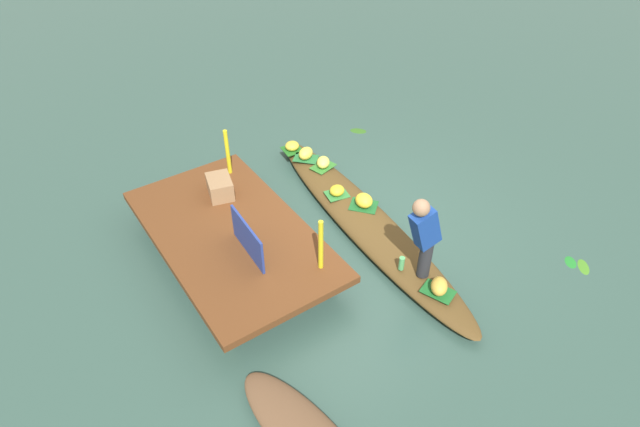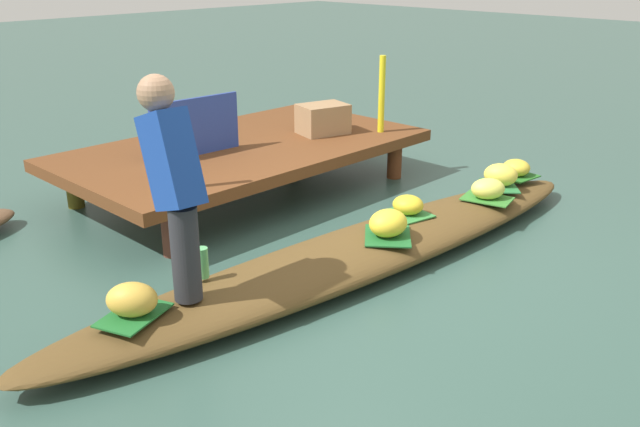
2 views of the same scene
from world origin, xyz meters
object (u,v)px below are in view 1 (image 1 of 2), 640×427
object	(u,v)px
vendor_boat	(364,221)
market_banner	(248,239)
banana_bunch_5	(439,286)
produce_crate	(220,187)
water_bottle	(402,263)
banana_bunch_0	(337,190)
banana_bunch_3	(292,146)
banana_bunch_2	(306,153)
banana_bunch_4	(323,162)
banana_bunch_1	(364,200)
vendor_person	(425,234)

from	to	relation	value
vendor_boat	market_banner	size ratio (longest dim) A/B	5.73
vendor_boat	banana_bunch_5	bearing A→B (deg)	179.36
produce_crate	water_bottle	bearing A→B (deg)	-151.33
banana_bunch_0	banana_bunch_3	xyz separation A→B (m)	(1.41, -0.10, 0.00)
banana_bunch_2	banana_bunch_4	xyz separation A→B (m)	(-0.35, -0.10, -0.01)
banana_bunch_1	banana_bunch_2	world-z (taller)	same
banana_bunch_0	banana_bunch_5	world-z (taller)	banana_bunch_5
water_bottle	banana_bunch_2	bearing A→B (deg)	-7.77
market_banner	produce_crate	size ratio (longest dim) A/B	1.91
vendor_boat	banana_bunch_4	size ratio (longest dim) A/B	17.98
banana_bunch_4	produce_crate	world-z (taller)	produce_crate
water_bottle	vendor_boat	bearing A→B (deg)	-14.14
banana_bunch_4	banana_bunch_5	size ratio (longest dim) A/B	0.97
banana_bunch_4	vendor_boat	bearing A→B (deg)	171.44
vendor_boat	produce_crate	bearing A→B (deg)	55.83
banana_bunch_1	market_banner	size ratio (longest dim) A/B	0.33
banana_bunch_4	banana_bunch_5	xyz separation A→B (m)	(-2.97, 0.36, 0.01)
banana_bunch_0	produce_crate	world-z (taller)	produce_crate
vendor_person	vendor_boat	bearing A→B (deg)	-8.22
market_banner	banana_bunch_3	bearing A→B (deg)	-39.94
banana_bunch_2	market_banner	size ratio (longest dim) A/B	0.33
produce_crate	banana_bunch_3	bearing A→B (deg)	-65.87
banana_bunch_3	vendor_person	bearing A→B (deg)	175.79
banana_bunch_1	banana_bunch_2	distance (m)	1.51
banana_bunch_5	vendor_person	distance (m)	0.69
banana_bunch_3	banana_bunch_0	bearing A→B (deg)	175.92
banana_bunch_1	banana_bunch_3	distance (m)	1.85
vendor_person	water_bottle	size ratio (longest dim) A/B	6.50
banana_bunch_3	banana_bunch_5	size ratio (longest dim) A/B	0.86
banana_bunch_1	produce_crate	distance (m)	2.05
banana_bunch_5	produce_crate	distance (m)	3.27
banana_bunch_0	banana_bunch_1	bearing A→B (deg)	-159.54
vendor_boat	banana_bunch_0	world-z (taller)	banana_bunch_0
banana_bunch_3	banana_bunch_5	world-z (taller)	banana_bunch_5
produce_crate	banana_bunch_4	bearing A→B (deg)	-88.89
banana_bunch_0	produce_crate	size ratio (longest dim) A/B	0.53
vendor_boat	vendor_person	size ratio (longest dim) A/B	3.88
banana_bunch_4	water_bottle	distance (m)	2.47
vendor_person	market_banner	bearing A→B (deg)	50.97
banana_bunch_5	produce_crate	xyz separation A→B (m)	(2.94, 1.42, 0.27)
banana_bunch_1	market_banner	xyz separation A→B (m)	(-0.16, 1.94, 0.37)
vendor_person	banana_bunch_4	bearing A→B (deg)	-8.39
banana_bunch_4	market_banner	xyz separation A→B (m)	(-1.31, 2.02, 0.39)
banana_bunch_0	banana_bunch_5	bearing A→B (deg)	177.00
water_bottle	produce_crate	world-z (taller)	produce_crate
market_banner	banana_bunch_1	bearing A→B (deg)	-82.10
banana_bunch_2	banana_bunch_5	bearing A→B (deg)	175.45
banana_bunch_2	banana_bunch_5	xyz separation A→B (m)	(-3.33, 0.26, -0.00)
banana_bunch_3	produce_crate	bearing A→B (deg)	114.13
banana_bunch_3	banana_bunch_4	distance (m)	0.71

